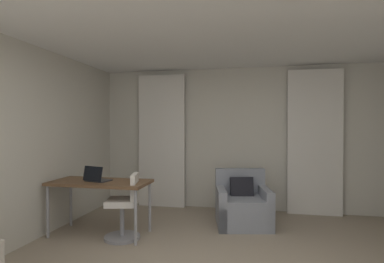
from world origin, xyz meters
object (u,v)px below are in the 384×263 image
desk (100,186)px  laptop (97,178)px  armchair (243,206)px  desk_chair (125,210)px

desk → laptop: 0.12m
armchair → desk_chair: (-1.53, -0.93, 0.10)m
desk → desk_chair: 0.51m
desk → laptop: size_ratio=3.71×
desk_chair → laptop: (-0.44, 0.04, 0.41)m
desk_chair → laptop: laptop is taller
desk_chair → desk: bearing=169.3°
laptop → desk: bearing=48.0°
desk_chair → laptop: size_ratio=2.37×
armchair → desk: size_ratio=0.68×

